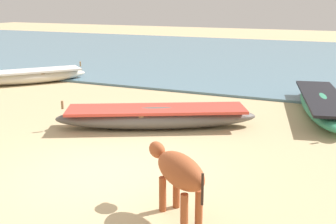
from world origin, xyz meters
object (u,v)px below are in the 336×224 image
object	(u,v)px
fishing_boat_1	(322,104)
fishing_boat_2	(33,76)
fishing_boat_3	(156,117)
cow_adult_rust	(178,172)

from	to	relation	value
fishing_boat_1	fishing_boat_2	size ratio (longest dim) A/B	1.34
fishing_boat_3	cow_adult_rust	bearing A→B (deg)	92.35
cow_adult_rust	fishing_boat_3	bearing A→B (deg)	-23.01
fishing_boat_2	cow_adult_rust	distance (m)	11.50
fishing_boat_2	cow_adult_rust	xyz separation A→B (m)	(8.96, -7.21, 0.43)
fishing_boat_2	cow_adult_rust	size ratio (longest dim) A/B	2.80
fishing_boat_2	cow_adult_rust	bearing A→B (deg)	-89.27
fishing_boat_1	cow_adult_rust	distance (m)	7.09
fishing_boat_1	fishing_boat_3	xyz separation A→B (m)	(-3.67, -3.03, -0.00)
fishing_boat_1	fishing_boat_2	bearing A→B (deg)	-103.88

